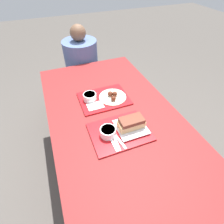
% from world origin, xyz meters
% --- Properties ---
extents(ground_plane, '(12.00, 12.00, 0.00)m').
position_xyz_m(ground_plane, '(0.00, 0.00, 0.00)').
color(ground_plane, '#4C4742').
extents(picnic_table, '(0.96, 1.80, 0.76)m').
position_xyz_m(picnic_table, '(0.00, 0.00, 0.67)').
color(picnic_table, maroon).
rests_on(picnic_table, ground_plane).
extents(picnic_bench_far, '(0.91, 0.28, 0.44)m').
position_xyz_m(picnic_bench_far, '(0.00, 1.12, 0.37)').
color(picnic_bench_far, maroon).
rests_on(picnic_bench_far, ground_plane).
extents(tray_near, '(0.40, 0.30, 0.01)m').
position_xyz_m(tray_near, '(-0.03, -0.15, 0.76)').
color(tray_near, '#B21419').
rests_on(tray_near, picnic_table).
extents(tray_far, '(0.40, 0.30, 0.01)m').
position_xyz_m(tray_far, '(-0.01, 0.24, 0.76)').
color(tray_far, '#B21419').
rests_on(tray_far, picnic_table).
extents(bowl_coleslaw_near, '(0.11, 0.11, 0.06)m').
position_xyz_m(bowl_coleslaw_near, '(-0.11, -0.15, 0.80)').
color(bowl_coleslaw_near, white).
rests_on(bowl_coleslaw_near, tray_near).
extents(brisket_sandwich_plate, '(0.20, 0.20, 0.09)m').
position_xyz_m(brisket_sandwich_plate, '(0.06, -0.15, 0.81)').
color(brisket_sandwich_plate, beige).
rests_on(brisket_sandwich_plate, tray_near).
extents(plastic_fork_near, '(0.02, 0.17, 0.00)m').
position_xyz_m(plastic_fork_near, '(-0.09, -0.21, 0.77)').
color(plastic_fork_near, white).
rests_on(plastic_fork_near, tray_near).
extents(plastic_knife_near, '(0.05, 0.17, 0.00)m').
position_xyz_m(plastic_knife_near, '(-0.06, -0.21, 0.77)').
color(plastic_knife_near, white).
rests_on(plastic_knife_near, tray_near).
extents(plastic_spoon_near, '(0.02, 0.17, 0.00)m').
position_xyz_m(plastic_spoon_near, '(-0.11, -0.21, 0.77)').
color(plastic_spoon_near, white).
rests_on(plastic_spoon_near, tray_near).
extents(condiment_packet, '(0.04, 0.03, 0.01)m').
position_xyz_m(condiment_packet, '(-0.00, -0.08, 0.77)').
color(condiment_packet, '#A59E93').
rests_on(condiment_packet, tray_near).
extents(bowl_coleslaw_far, '(0.11, 0.11, 0.06)m').
position_xyz_m(bowl_coleslaw_far, '(-0.12, 0.26, 0.80)').
color(bowl_coleslaw_far, white).
rests_on(bowl_coleslaw_far, tray_far).
extents(wings_plate_far, '(0.23, 0.23, 0.05)m').
position_xyz_m(wings_plate_far, '(0.06, 0.22, 0.78)').
color(wings_plate_far, beige).
rests_on(wings_plate_far, tray_far).
extents(napkin_far, '(0.13, 0.09, 0.01)m').
position_xyz_m(napkin_far, '(-0.11, 0.16, 0.77)').
color(napkin_far, white).
rests_on(napkin_far, tray_far).
extents(person_seated_across, '(0.40, 0.40, 0.67)m').
position_xyz_m(person_seated_across, '(0.01, 1.12, 0.70)').
color(person_seated_across, '#4C6093').
rests_on(person_seated_across, picnic_bench_far).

